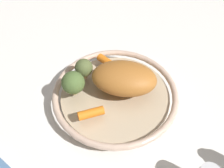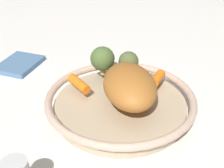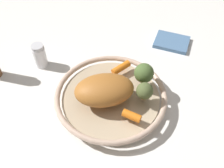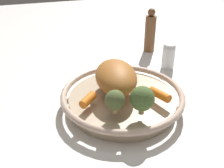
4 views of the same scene
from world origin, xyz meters
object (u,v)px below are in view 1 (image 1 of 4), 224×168
Objects in this scene: roast_chicken_piece at (124,78)px; baby_carrot_center at (106,61)px; serving_bowl at (115,96)px; broccoli_floret_edge at (73,83)px; broccoli_floret_small at (84,68)px; baby_carrot_back at (91,113)px.

roast_chicken_piece is 0.10m from baby_carrot_center.
broccoli_floret_edge reaches higher than serving_bowl.
broccoli_floret_small is 0.06m from broccoli_floret_edge.
serving_bowl is at bearing 106.26° from baby_carrot_center.
baby_carrot_back is (0.06, 0.08, 0.03)m from serving_bowl.
baby_carrot_back is 0.09m from broccoli_floret_edge.
serving_bowl is 5.30× the size of baby_carrot_back.
roast_chicken_piece reaches higher than baby_carrot_back.
broccoli_floret_small reaches higher than serving_bowl.
broccoli_floret_edge is (0.05, -0.07, 0.03)m from baby_carrot_back.
baby_carrot_back is at bearing 54.80° from serving_bowl.
serving_bowl is at bearing 28.05° from roast_chicken_piece.
baby_carrot_center is at bearing -123.98° from broccoli_floret_edge.
baby_carrot_back is (0.08, 0.09, -0.02)m from roast_chicken_piece.
baby_carrot_back is 1.06× the size of broccoli_floret_small.
baby_carrot_center is 0.18m from baby_carrot_back.
broccoli_floret_edge is at bearing 56.02° from baby_carrot_center.
baby_carrot_center is 0.81× the size of baby_carrot_back.
broccoli_floret_small reaches higher than baby_carrot_back.
roast_chicken_piece is 2.82× the size of broccoli_floret_small.
broccoli_floret_small is at bearing 43.80° from baby_carrot_center.
serving_bowl is 0.10m from baby_carrot_back.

